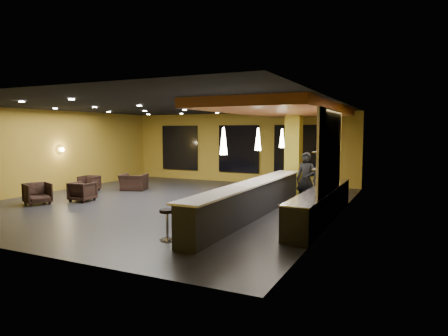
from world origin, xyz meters
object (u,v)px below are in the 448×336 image
at_px(bar_stool_5, 267,184).
at_px(armchair_d, 134,182).
at_px(armchair_c, 89,183).
at_px(staff_a, 306,180).
at_px(staff_b, 321,183).
at_px(armchair_b, 82,191).
at_px(staff_c, 326,181).
at_px(armchair_a, 37,194).
at_px(pendant_0, 224,141).
at_px(bar_stool_1, 192,209).
at_px(bar_counter, 252,200).
at_px(bar_stool_4, 251,190).
at_px(pendant_1, 258,139).
at_px(bar_stool_2, 215,203).
at_px(column, 294,152).
at_px(bar_stool_0, 167,221).
at_px(pendant_2, 282,138).
at_px(bar_stool_3, 240,195).
at_px(prep_counter, 321,205).

bearing_deg(bar_stool_5, armchair_d, -174.00).
bearing_deg(armchair_c, staff_a, -6.52).
relative_size(staff_b, armchair_b, 1.86).
distance_m(staff_c, armchair_a, 10.34).
relative_size(armchair_c, armchair_d, 0.68).
height_order(pendant_0, armchair_b, pendant_0).
distance_m(armchair_a, bar_stool_1, 6.80).
xyz_separation_m(pendant_0, bar_stool_5, (-0.75, 5.51, -1.80)).
relative_size(bar_counter, bar_stool_4, 10.15).
relative_size(bar_counter, pendant_0, 11.43).
relative_size(bar_counter, pendant_1, 11.43).
bearing_deg(staff_a, bar_stool_4, -164.25).
bearing_deg(pendant_1, bar_stool_2, -122.70).
distance_m(bar_counter, staff_a, 2.55).
relative_size(column, staff_c, 2.15).
bearing_deg(bar_stool_0, armchair_c, 145.20).
bearing_deg(armchair_c, column, 9.35).
xyz_separation_m(staff_c, armchair_a, (-9.27, -4.57, -0.43)).
height_order(pendant_2, staff_a, pendant_2).
bearing_deg(pendant_0, staff_b, 73.95).
bearing_deg(pendant_2, bar_stool_1, -100.21).
distance_m(armchair_b, bar_stool_5, 7.00).
bearing_deg(column, bar_stool_0, -95.99).
bearing_deg(pendant_1, staff_b, 60.34).
distance_m(armchair_d, bar_stool_3, 6.33).
relative_size(armchair_a, bar_stool_3, 1.08).
xyz_separation_m(pendant_0, armchair_d, (-6.73, 4.88, -1.99)).
distance_m(armchair_a, bar_stool_4, 7.62).
bearing_deg(pendant_2, bar_counter, -90.00).
bearing_deg(bar_stool_4, staff_c, 27.35).
distance_m(pendant_1, armchair_a, 8.13).
relative_size(bar_stool_3, bar_stool_5, 0.91).
xyz_separation_m(bar_counter, bar_stool_5, (-0.75, 3.51, 0.05)).
bearing_deg(pendant_2, column, 90.00).
bearing_deg(armchair_a, staff_b, -41.08).
relative_size(staff_a, bar_stool_5, 2.21).
bearing_deg(bar_stool_1, column, 82.20).
height_order(column, bar_stool_5, column).
bearing_deg(armchair_a, bar_stool_2, -62.29).
relative_size(armchair_b, armchair_c, 1.07).
bearing_deg(prep_counter, armchair_b, -175.51).
bearing_deg(bar_stool_0, pendant_1, 77.79).
distance_m(armchair_c, bar_stool_3, 7.64).
xyz_separation_m(staff_b, bar_stool_3, (-2.20, -2.24, -0.25)).
bearing_deg(bar_stool_5, pendant_1, -76.10).
bearing_deg(pendant_1, bar_stool_1, -109.58).
bearing_deg(bar_stool_1, prep_counter, 41.37).
bearing_deg(armchair_c, bar_stool_5, 3.44).
bearing_deg(column, armchair_a, -142.20).
height_order(prep_counter, staff_b, staff_b).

